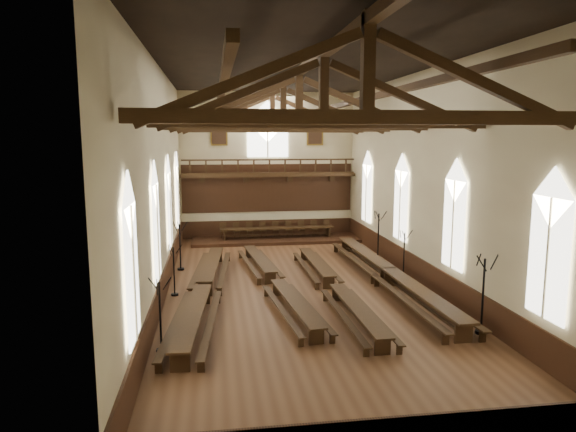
{
  "coord_description": "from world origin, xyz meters",
  "views": [
    {
      "loc": [
        -3.77,
        -22.37,
        6.9
      ],
      "look_at": [
        -0.27,
        1.5,
        3.21
      ],
      "focal_mm": 32.0,
      "sensor_mm": 36.0,
      "label": 1
    }
  ],
  "objects_px": {
    "refectory_row_b": "(274,279)",
    "refectory_row_c": "(333,284)",
    "candelabrum_left_near": "(161,329)",
    "high_table": "(277,229)",
    "candelabrum_right_far": "(378,244)",
    "candelabrum_left_mid": "(174,280)",
    "candelabrum_left_far": "(180,255)",
    "dais": "(277,239)",
    "candelabrum_right_mid": "(404,263)",
    "refectory_row_a": "(204,287)",
    "refectory_row_d": "(389,272)",
    "candelabrum_right_near": "(482,310)"
  },
  "relations": [
    {
      "from": "refectory_row_a",
      "to": "refectory_row_c",
      "type": "relative_size",
      "value": 1.07
    },
    {
      "from": "refectory_row_c",
      "to": "candelabrum_right_far",
      "type": "bearing_deg",
      "value": 56.84
    },
    {
      "from": "candelabrum_left_near",
      "to": "candelabrum_left_far",
      "type": "bearing_deg",
      "value": 90.0
    },
    {
      "from": "refectory_row_a",
      "to": "refectory_row_c",
      "type": "bearing_deg",
      "value": -0.62
    },
    {
      "from": "candelabrum_left_mid",
      "to": "candelabrum_left_far",
      "type": "height_order",
      "value": "candelabrum_left_far"
    },
    {
      "from": "high_table",
      "to": "candelabrum_right_far",
      "type": "relative_size",
      "value": 2.76
    },
    {
      "from": "candelabrum_right_mid",
      "to": "candelabrum_left_far",
      "type": "bearing_deg",
      "value": 164.57
    },
    {
      "from": "dais",
      "to": "candelabrum_right_mid",
      "type": "distance_m",
      "value": 11.24
    },
    {
      "from": "candelabrum_right_far",
      "to": "candelabrum_right_near",
      "type": "bearing_deg",
      "value": -90.0
    },
    {
      "from": "candelabrum_right_near",
      "to": "candelabrum_left_near",
      "type": "bearing_deg",
      "value": 179.7
    },
    {
      "from": "refectory_row_b",
      "to": "candelabrum_left_mid",
      "type": "xyz_separation_m",
      "value": [
        -4.44,
        -0.23,
        0.22
      ]
    },
    {
      "from": "dais",
      "to": "candelabrum_right_mid",
      "type": "bearing_deg",
      "value": -63.0
    },
    {
      "from": "refectory_row_a",
      "to": "candelabrum_right_mid",
      "type": "height_order",
      "value": "candelabrum_right_mid"
    },
    {
      "from": "high_table",
      "to": "candelabrum_left_mid",
      "type": "height_order",
      "value": "candelabrum_left_mid"
    },
    {
      "from": "candelabrum_left_far",
      "to": "dais",
      "type": "bearing_deg",
      "value": 49.09
    },
    {
      "from": "candelabrum_left_mid",
      "to": "candelabrum_right_mid",
      "type": "distance_m",
      "value": 11.19
    },
    {
      "from": "dais",
      "to": "candelabrum_left_near",
      "type": "height_order",
      "value": "candelabrum_left_near"
    },
    {
      "from": "refectory_row_b",
      "to": "refectory_row_c",
      "type": "bearing_deg",
      "value": -23.89
    },
    {
      "from": "candelabrum_right_mid",
      "to": "candelabrum_right_far",
      "type": "xyz_separation_m",
      "value": [
        0.0,
        4.04,
        0.12
      ]
    },
    {
      "from": "refectory_row_c",
      "to": "dais",
      "type": "height_order",
      "value": "refectory_row_c"
    },
    {
      "from": "candelabrum_left_far",
      "to": "candelabrum_right_mid",
      "type": "relative_size",
      "value": 1.09
    },
    {
      "from": "refectory_row_c",
      "to": "dais",
      "type": "xyz_separation_m",
      "value": [
        -0.96,
        12.28,
        -0.38
      ]
    },
    {
      "from": "refectory_row_a",
      "to": "candelabrum_left_near",
      "type": "bearing_deg",
      "value": -104.04
    },
    {
      "from": "refectory_row_d",
      "to": "candelabrum_right_mid",
      "type": "xyz_separation_m",
      "value": [
        1.17,
        1.12,
        0.13
      ]
    },
    {
      "from": "candelabrum_left_mid",
      "to": "candelabrum_right_near",
      "type": "relative_size",
      "value": 0.8
    },
    {
      "from": "dais",
      "to": "candelabrum_right_far",
      "type": "xyz_separation_m",
      "value": [
        5.09,
        -5.96,
        0.74
      ]
    },
    {
      "from": "refectory_row_c",
      "to": "candelabrum_right_far",
      "type": "xyz_separation_m",
      "value": [
        4.13,
        6.32,
        0.36
      ]
    },
    {
      "from": "candelabrum_left_near",
      "to": "candelabrum_right_mid",
      "type": "relative_size",
      "value": 1.04
    },
    {
      "from": "high_table",
      "to": "candelabrum_right_far",
      "type": "height_order",
      "value": "candelabrum_right_far"
    },
    {
      "from": "refectory_row_d",
      "to": "candelabrum_left_near",
      "type": "distance_m",
      "value": 11.8
    },
    {
      "from": "refectory_row_b",
      "to": "candelabrum_right_near",
      "type": "height_order",
      "value": "candelabrum_right_near"
    },
    {
      "from": "refectory_row_a",
      "to": "candelabrum_right_far",
      "type": "distance_m",
      "value": 11.62
    },
    {
      "from": "high_table",
      "to": "candelabrum_right_mid",
      "type": "relative_size",
      "value": 3.21
    },
    {
      "from": "dais",
      "to": "candelabrum_right_near",
      "type": "bearing_deg",
      "value": -73.82
    },
    {
      "from": "refectory_row_a",
      "to": "candelabrum_left_mid",
      "type": "distance_m",
      "value": 1.56
    },
    {
      "from": "refectory_row_b",
      "to": "candelabrum_right_mid",
      "type": "distance_m",
      "value": 6.77
    },
    {
      "from": "dais",
      "to": "candelabrum_left_mid",
      "type": "distance_m",
      "value": 12.89
    },
    {
      "from": "candelabrum_left_near",
      "to": "candelabrum_left_mid",
      "type": "bearing_deg",
      "value": 90.0
    },
    {
      "from": "refectory_row_b",
      "to": "high_table",
      "type": "distance_m",
      "value": 11.28
    },
    {
      "from": "refectory_row_b",
      "to": "dais",
      "type": "bearing_deg",
      "value": 82.02
    },
    {
      "from": "refectory_row_c",
      "to": "candelabrum_left_near",
      "type": "relative_size",
      "value": 5.47
    },
    {
      "from": "dais",
      "to": "candelabrum_left_far",
      "type": "distance_m",
      "value": 9.2
    },
    {
      "from": "refectory_row_c",
      "to": "candelabrum_left_far",
      "type": "bearing_deg",
      "value": 142.47
    },
    {
      "from": "refectory_row_a",
      "to": "candelabrum_left_far",
      "type": "height_order",
      "value": "candelabrum_left_far"
    },
    {
      "from": "candelabrum_left_near",
      "to": "candelabrum_right_near",
      "type": "bearing_deg",
      "value": -0.3
    },
    {
      "from": "refectory_row_d",
      "to": "candelabrum_left_near",
      "type": "height_order",
      "value": "candelabrum_left_near"
    },
    {
      "from": "refectory_row_c",
      "to": "candelabrum_right_near",
      "type": "xyz_separation_m",
      "value": [
        4.13,
        -5.27,
        0.39
      ]
    },
    {
      "from": "candelabrum_left_near",
      "to": "candelabrum_left_mid",
      "type": "relative_size",
      "value": 1.08
    },
    {
      "from": "dais",
      "to": "candelabrum_right_near",
      "type": "xyz_separation_m",
      "value": [
        5.09,
        -17.55,
        0.78
      ]
    },
    {
      "from": "candelabrum_left_mid",
      "to": "candelabrum_right_mid",
      "type": "xyz_separation_m",
      "value": [
        11.1,
        1.4,
        0.03
      ]
    }
  ]
}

